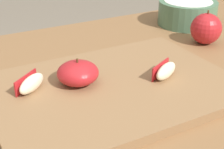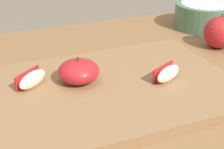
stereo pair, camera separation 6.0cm
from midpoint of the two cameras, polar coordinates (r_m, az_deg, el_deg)
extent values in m
cube|color=brown|center=(0.64, -3.10, -3.44)|extent=(1.42, 0.78, 0.03)
cube|color=brown|center=(1.40, 15.74, -3.91)|extent=(0.06, 0.06, 0.71)
cube|color=olive|center=(0.61, -2.80, -2.43)|extent=(0.44, 0.32, 0.02)
ellipsoid|color=#B21E23|center=(0.61, -8.70, 0.21)|extent=(0.08, 0.08, 0.04)
cylinder|color=#4C3319|center=(0.60, -8.85, 2.18)|extent=(0.00, 0.00, 0.01)
ellipsoid|color=beige|center=(0.60, -16.44, -1.57)|extent=(0.06, 0.06, 0.03)
cube|color=#B21E23|center=(0.61, -17.31, -1.36)|extent=(0.05, 0.04, 0.03)
ellipsoid|color=beige|center=(0.63, 6.59, 0.54)|extent=(0.07, 0.05, 0.03)
cube|color=#B21E23|center=(0.63, 5.66, 0.81)|extent=(0.06, 0.03, 0.03)
sphere|color=#B21E23|center=(0.85, 13.92, 7.61)|extent=(0.08, 0.08, 0.08)
cylinder|color=#4C3319|center=(0.84, 14.23, 10.22)|extent=(0.00, 0.00, 0.01)
cylinder|color=#4C7556|center=(0.99, 11.11, 10.33)|extent=(0.17, 0.17, 0.07)
cylinder|color=white|center=(0.99, 11.14, 10.66)|extent=(0.14, 0.14, 0.06)
camera|label=1|loc=(0.03, -92.86, -1.45)|focal=53.20mm
camera|label=2|loc=(0.03, 87.14, 1.45)|focal=53.20mm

